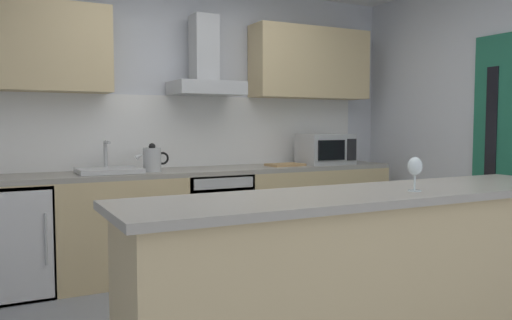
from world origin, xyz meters
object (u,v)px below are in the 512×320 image
(microwave, at_px, (326,149))
(range_hood, at_px, (205,70))
(wine_glass, at_px, (415,168))
(chopping_board, at_px, (285,165))
(refrigerator, at_px, (11,240))
(oven, at_px, (212,217))
(sink, at_px, (109,170))
(kettle, at_px, (152,159))

(microwave, height_order, range_hood, range_hood)
(wine_glass, bearing_deg, chopping_board, 76.17)
(refrigerator, xyz_separation_m, wine_glass, (1.83, -2.30, 0.65))
(oven, xyz_separation_m, range_hood, (0.00, 0.13, 1.33))
(range_hood, bearing_deg, refrigerator, -175.38)
(refrigerator, bearing_deg, sink, 1.06)
(oven, distance_m, sink, 1.01)
(sink, distance_m, kettle, 0.36)
(oven, bearing_deg, refrigerator, -179.90)
(refrigerator, bearing_deg, range_hood, 4.62)
(oven, height_order, wine_glass, wine_glass)
(oven, bearing_deg, kettle, -176.46)
(kettle, xyz_separation_m, wine_glass, (0.73, -2.27, 0.07))
(refrigerator, xyz_separation_m, microwave, (2.85, -0.03, 0.62))
(oven, xyz_separation_m, microwave, (1.21, -0.03, 0.59))
(oven, xyz_separation_m, kettle, (-0.55, -0.03, 0.55))
(microwave, xyz_separation_m, kettle, (-1.76, -0.01, -0.04))
(microwave, bearing_deg, kettle, -179.81)
(sink, relative_size, wine_glass, 2.81)
(oven, height_order, sink, sink)
(kettle, bearing_deg, refrigerator, 178.38)
(kettle, relative_size, range_hood, 0.40)
(wine_glass, bearing_deg, kettle, 107.91)
(sink, height_order, range_hood, range_hood)
(chopping_board, bearing_deg, sink, 178.79)
(refrigerator, bearing_deg, microwave, -0.51)
(oven, xyz_separation_m, refrigerator, (-1.64, -0.00, -0.03))
(microwave, height_order, wine_glass, microwave)
(kettle, distance_m, wine_glass, 2.39)
(oven, height_order, kettle, kettle)
(chopping_board, bearing_deg, wine_glass, -103.83)
(kettle, bearing_deg, chopping_board, 0.44)
(chopping_board, bearing_deg, refrigerator, 179.50)
(refrigerator, xyz_separation_m, chopping_board, (2.39, -0.02, 0.49))
(oven, xyz_separation_m, sink, (-0.90, 0.01, 0.47))
(sink, bearing_deg, range_hood, 7.53)
(wine_glass, xyz_separation_m, chopping_board, (0.56, 2.28, -0.17))
(sink, distance_m, range_hood, 1.25)
(sink, xyz_separation_m, chopping_board, (1.65, -0.03, -0.02))
(range_hood, bearing_deg, microwave, -7.39)
(kettle, bearing_deg, range_hood, 16.66)
(oven, relative_size, microwave, 1.60)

